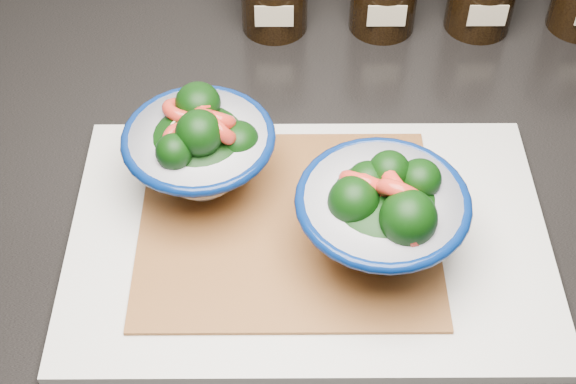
{
  "coord_description": "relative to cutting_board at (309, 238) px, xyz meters",
  "views": [
    {
      "loc": [
        -0.12,
        0.88,
        1.5
      ],
      "look_at": [
        -0.11,
        1.36,
        0.96
      ],
      "focal_mm": 50.0,
      "sensor_mm": 36.0,
      "label": 1
    }
  ],
  "objects": [
    {
      "name": "countertop",
      "position": [
        0.09,
        0.1,
        -0.03
      ],
      "size": [
        3.5,
        0.6,
        0.04
      ],
      "primitive_type": "cube",
      "color": "black",
      "rests_on": "cabinet"
    },
    {
      "name": "cutting_board",
      "position": [
        0.0,
        0.0,
        0.0
      ],
      "size": [
        0.45,
        0.3,
        0.01
      ],
      "primitive_type": "cube",
      "color": "silver",
      "rests_on": "countertop"
    },
    {
      "name": "bamboo_mat",
      "position": [
        -0.02,
        0.01,
        0.01
      ],
      "size": [
        0.28,
        0.24,
        0.0
      ],
      "primitive_type": "cube",
      "color": "#A16530",
      "rests_on": "cutting_board"
    },
    {
      "name": "bowl_left",
      "position": [
        -0.1,
        0.06,
        0.06
      ],
      "size": [
        0.15,
        0.15,
        0.1
      ],
      "rotation": [
        0.0,
        0.0,
        -0.43
      ],
      "color": "white",
      "rests_on": "bamboo_mat"
    },
    {
      "name": "bowl_right",
      "position": [
        0.06,
        -0.02,
        0.06
      ],
      "size": [
        0.15,
        0.15,
        0.11
      ],
      "rotation": [
        0.0,
        0.0,
        0.02
      ],
      "color": "white",
      "rests_on": "bamboo_mat"
    }
  ]
}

